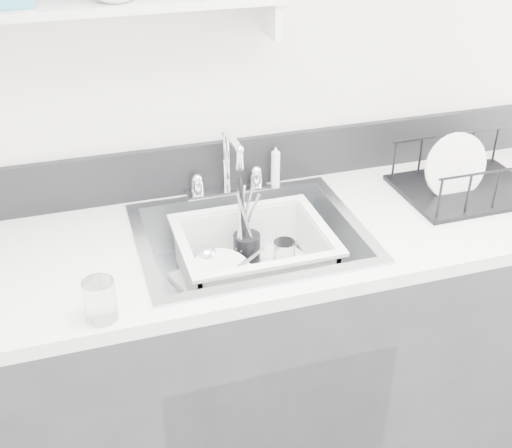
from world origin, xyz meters
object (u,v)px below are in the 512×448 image
object	(u,v)px
wash_tub	(254,257)
counter_run	(251,356)
sink	(251,260)
dish_rack	(470,170)

from	to	relation	value
wash_tub	counter_run	bearing A→B (deg)	-169.87
sink	dish_rack	xyz separation A→B (m)	(0.73, 0.04, 0.16)
sink	dish_rack	world-z (taller)	dish_rack
sink	wash_tub	distance (m)	0.01
sink	wash_tub	world-z (taller)	sink
sink	wash_tub	bearing A→B (deg)	10.13
dish_rack	counter_run	bearing A→B (deg)	-177.15
counter_run	wash_tub	world-z (taller)	same
counter_run	wash_tub	size ratio (longest dim) A/B	7.36
wash_tub	dish_rack	distance (m)	0.74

